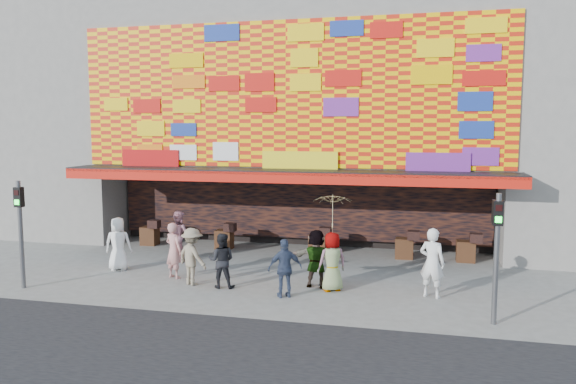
% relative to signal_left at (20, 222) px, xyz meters
% --- Properties ---
extents(ground, '(90.00, 90.00, 0.00)m').
position_rel_signal_left_xyz_m(ground, '(6.20, 1.50, -1.86)').
color(ground, slate).
rests_on(ground, ground).
extents(shop_building, '(15.20, 9.40, 10.00)m').
position_rel_signal_left_xyz_m(shop_building, '(6.20, 9.68, 3.37)').
color(shop_building, gray).
rests_on(shop_building, ground).
extents(neighbor_left, '(11.00, 8.00, 12.00)m').
position_rel_signal_left_xyz_m(neighbor_left, '(-6.80, 9.50, 4.14)').
color(neighbor_left, gray).
rests_on(neighbor_left, ground).
extents(signal_left, '(0.22, 0.20, 3.00)m').
position_rel_signal_left_xyz_m(signal_left, '(0.00, 0.00, 0.00)').
color(signal_left, '#59595B').
rests_on(signal_left, ground).
extents(signal_right, '(0.22, 0.20, 3.00)m').
position_rel_signal_left_xyz_m(signal_right, '(12.40, 0.00, 0.00)').
color(signal_right, '#59595B').
rests_on(signal_right, ground).
extents(ped_a, '(0.93, 0.73, 1.67)m').
position_rel_signal_left_xyz_m(ped_a, '(1.55, 2.40, -1.03)').
color(ped_a, white).
rests_on(ped_a, ground).
extents(ped_b, '(0.72, 0.61, 1.66)m').
position_rel_signal_left_xyz_m(ped_b, '(3.64, 1.94, -1.03)').
color(ped_b, tan).
rests_on(ped_b, ground).
extents(ped_c, '(0.82, 0.68, 1.54)m').
position_rel_signal_left_xyz_m(ped_c, '(5.37, 1.32, -1.09)').
color(ped_c, black).
rests_on(ped_c, ground).
extents(ped_d, '(1.21, 1.03, 1.63)m').
position_rel_signal_left_xyz_m(ped_d, '(4.46, 1.41, -1.05)').
color(ped_d, gray).
rests_on(ped_d, ground).
extents(ped_e, '(0.99, 0.75, 1.56)m').
position_rel_signal_left_xyz_m(ped_e, '(7.30, 0.86, -1.08)').
color(ped_e, '#323D58').
rests_on(ped_e, ground).
extents(ped_f, '(1.57, 0.67, 1.64)m').
position_rel_signal_left_xyz_m(ped_f, '(7.93, 1.99, -1.04)').
color(ped_f, gray).
rests_on(ped_f, ground).
extents(ped_g, '(0.94, 0.84, 1.62)m').
position_rel_signal_left_xyz_m(ped_g, '(8.41, 1.73, -1.05)').
color(ped_g, gray).
rests_on(ped_g, ground).
extents(ped_h, '(0.79, 0.65, 1.85)m').
position_rel_signal_left_xyz_m(ped_h, '(11.05, 1.78, -0.94)').
color(ped_h, white).
rests_on(ped_h, ground).
extents(ped_i, '(1.02, 0.93, 1.69)m').
position_rel_signal_left_xyz_m(ped_i, '(2.87, 4.00, -1.02)').
color(ped_i, '#B87783').
rests_on(ped_i, ground).
extents(parasol, '(1.19, 1.21, 1.91)m').
position_rel_signal_left_xyz_m(parasol, '(8.41, 1.73, 0.32)').
color(parasol, beige).
rests_on(parasol, ground).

